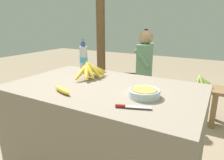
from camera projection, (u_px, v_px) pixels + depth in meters
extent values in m
cube|color=gray|center=(104.00, 129.00, 1.59)|extent=(1.42, 0.87, 0.73)
sphere|color=#4C381E|center=(87.00, 70.00, 1.71)|extent=(0.05, 0.05, 0.05)
ellipsoid|color=gold|center=(82.00, 72.00, 1.64)|extent=(0.05, 0.21, 0.12)
ellipsoid|color=gold|center=(87.00, 72.00, 1.64)|extent=(0.15, 0.19, 0.12)
ellipsoid|color=gold|center=(90.00, 71.00, 1.65)|extent=(0.17, 0.12, 0.14)
ellipsoid|color=gold|center=(94.00, 70.00, 1.67)|extent=(0.17, 0.03, 0.15)
ellipsoid|color=gold|center=(95.00, 69.00, 1.71)|extent=(0.18, 0.12, 0.13)
ellipsoid|color=gold|center=(96.00, 69.00, 1.74)|extent=(0.16, 0.19, 0.13)
ellipsoid|color=gold|center=(92.00, 68.00, 1.78)|extent=(0.04, 0.22, 0.12)
cylinder|color=silver|center=(144.00, 94.00, 1.27)|extent=(0.20, 0.20, 0.04)
torus|color=silver|center=(144.00, 91.00, 1.26)|extent=(0.20, 0.20, 0.02)
cylinder|color=#BC8942|center=(144.00, 90.00, 1.26)|extent=(0.16, 0.16, 0.01)
cylinder|color=silver|center=(84.00, 60.00, 1.87)|extent=(0.07, 0.07, 0.24)
cylinder|color=#47A8D1|center=(84.00, 60.00, 1.87)|extent=(0.07, 0.07, 0.05)
cylinder|color=#33477F|center=(83.00, 44.00, 1.83)|extent=(0.04, 0.04, 0.04)
torus|color=#33477F|center=(83.00, 40.00, 1.82)|extent=(0.03, 0.01, 0.03)
ellipsoid|color=gold|center=(62.00, 90.00, 1.34)|extent=(0.19, 0.10, 0.04)
cube|color=#BCBCC1|center=(138.00, 107.00, 1.10)|extent=(0.14, 0.08, 0.00)
cylinder|color=maroon|center=(120.00, 106.00, 1.11)|extent=(0.06, 0.04, 0.02)
cube|color=brown|center=(167.00, 83.00, 2.59)|extent=(1.36, 0.32, 0.04)
cube|color=brown|center=(123.00, 94.00, 2.83)|extent=(0.06, 0.06, 0.41)
cube|color=brown|center=(213.00, 111.00, 2.28)|extent=(0.06, 0.06, 0.41)
cube|color=brown|center=(130.00, 89.00, 3.03)|extent=(0.06, 0.06, 0.41)
cube|color=brown|center=(215.00, 104.00, 2.48)|extent=(0.06, 0.06, 0.41)
cylinder|color=#232328|center=(124.00, 95.00, 2.73)|extent=(0.09, 0.09, 0.44)
cylinder|color=#232328|center=(133.00, 80.00, 2.64)|extent=(0.31, 0.17, 0.09)
cylinder|color=#232328|center=(126.00, 91.00, 2.91)|extent=(0.09, 0.09, 0.44)
cylinder|color=#232328|center=(135.00, 76.00, 2.82)|extent=(0.31, 0.17, 0.09)
cube|color=slate|center=(145.00, 62.00, 2.64)|extent=(0.29, 0.38, 0.47)
cylinder|color=slate|center=(142.00, 58.00, 2.47)|extent=(0.21, 0.12, 0.25)
cylinder|color=slate|center=(143.00, 54.00, 2.77)|extent=(0.21, 0.12, 0.25)
sphere|color=tan|center=(146.00, 37.00, 2.55)|extent=(0.18, 0.18, 0.18)
sphere|color=black|center=(146.00, 32.00, 2.53)|extent=(0.07, 0.07, 0.07)
sphere|color=#4C381E|center=(199.00, 81.00, 2.39)|extent=(0.05, 0.05, 0.05)
ellipsoid|color=#8EA842|center=(198.00, 82.00, 2.33)|extent=(0.04, 0.16, 0.15)
ellipsoid|color=#8EA842|center=(202.00, 82.00, 2.32)|extent=(0.13, 0.17, 0.15)
ellipsoid|color=#8EA842|center=(204.00, 83.00, 2.34)|extent=(0.18, 0.10, 0.10)
ellipsoid|color=#8EA842|center=(205.00, 82.00, 2.36)|extent=(0.19, 0.03, 0.11)
ellipsoid|color=#8EA842|center=(205.00, 81.00, 2.39)|extent=(0.18, 0.11, 0.12)
ellipsoid|color=#8EA842|center=(202.00, 80.00, 2.42)|extent=(0.12, 0.14, 0.13)
ellipsoid|color=#8EA842|center=(201.00, 79.00, 2.44)|extent=(0.07, 0.18, 0.14)
cylinder|color=brown|center=(101.00, 23.00, 3.31)|extent=(0.15, 0.15, 2.35)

